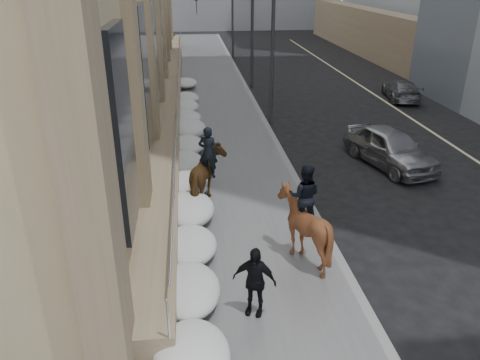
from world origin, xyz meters
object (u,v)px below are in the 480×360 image
mounted_horse_left (207,175)px  pedestrian (254,281)px  mounted_horse_right (303,222)px  car_silver (390,147)px  car_grey (401,90)px

mounted_horse_left → pedestrian: mounted_horse_left is taller
pedestrian → mounted_horse_right: bearing=73.6°
mounted_horse_right → mounted_horse_left: bearing=-40.0°
mounted_horse_right → car_silver: bearing=-111.8°
mounted_horse_left → car_silver: 7.89m
mounted_horse_right → car_silver: 8.10m
mounted_horse_right → car_grey: bearing=-104.5°
car_silver → car_grey: bearing=49.6°
mounted_horse_right → pedestrian: (-1.58, -2.04, -0.25)m
mounted_horse_left → car_grey: 17.76m
mounted_horse_left → car_grey: bearing=-119.9°
car_silver → car_grey: car_silver is taller
mounted_horse_right → pedestrian: bearing=69.2°
car_silver → car_grey: (4.94, 10.06, -0.17)m
car_silver → pedestrian: bearing=-142.7°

